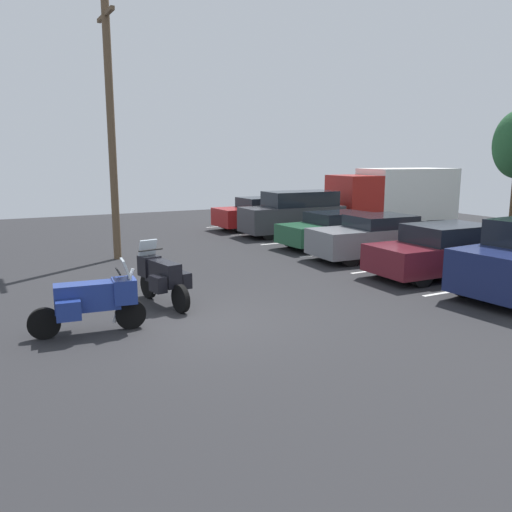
# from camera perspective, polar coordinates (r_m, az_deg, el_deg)

# --- Properties ---
(ground) EXTENTS (44.00, 44.00, 0.10)m
(ground) POSITION_cam_1_polar(r_m,az_deg,el_deg) (11.07, -6.20, -7.28)
(ground) COLOR #262628
(motorcycle_touring) EXTENTS (2.16, 0.96, 1.45)m
(motorcycle_touring) POSITION_cam_1_polar(r_m,az_deg,el_deg) (12.19, -10.40, -2.17)
(motorcycle_touring) COLOR black
(motorcycle_touring) RESTS_ON ground
(motorcycle_second) EXTENTS (1.00, 2.21, 1.43)m
(motorcycle_second) POSITION_cam_1_polar(r_m,az_deg,el_deg) (10.50, -17.53, -4.60)
(motorcycle_second) COLOR black
(motorcycle_second) RESTS_ON ground
(parking_stripes) EXTENTS (26.02, 4.78, 0.01)m
(parking_stripes) POSITION_cam_1_polar(r_m,az_deg,el_deg) (16.13, 20.37, -1.95)
(parking_stripes) COLOR silver
(parking_stripes) RESTS_ON ground
(car_red) EXTENTS (2.01, 4.63, 1.51)m
(car_red) POSITION_cam_1_polar(r_m,az_deg,el_deg) (24.90, 0.71, 4.76)
(car_red) COLOR maroon
(car_red) RESTS_ON ground
(car_charcoal) EXTENTS (1.85, 4.54, 1.93)m
(car_charcoal) POSITION_cam_1_polar(r_m,az_deg,el_deg) (22.83, 4.23, 4.72)
(car_charcoal) COLOR #38383D
(car_charcoal) RESTS_ON ground
(car_green) EXTENTS (2.00, 4.43, 1.33)m
(car_green) POSITION_cam_1_polar(r_m,az_deg,el_deg) (20.04, 8.70, 2.93)
(car_green) COLOR #235638
(car_green) RESTS_ON ground
(car_grey) EXTENTS (1.98, 4.62, 1.47)m
(car_grey) POSITION_cam_1_polar(r_m,az_deg,el_deg) (17.97, 13.12, 2.04)
(car_grey) COLOR slate
(car_grey) RESTS_ON ground
(car_maroon) EXTENTS (1.91, 4.61, 1.49)m
(car_maroon) POSITION_cam_1_polar(r_m,az_deg,el_deg) (15.89, 20.09, 0.54)
(car_maroon) COLOR maroon
(car_maroon) RESTS_ON ground
(box_truck) EXTENTS (2.94, 6.45, 2.85)m
(box_truck) POSITION_cam_1_polar(r_m,az_deg,el_deg) (26.64, 14.91, 6.48)
(box_truck) COLOR #A51E19
(box_truck) RESTS_ON ground
(utility_pole) EXTENTS (1.80, 0.25, 8.35)m
(utility_pole) POSITION_cam_1_polar(r_m,az_deg,el_deg) (17.84, -15.68, 13.52)
(utility_pole) COLOR brown
(utility_pole) RESTS_ON ground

